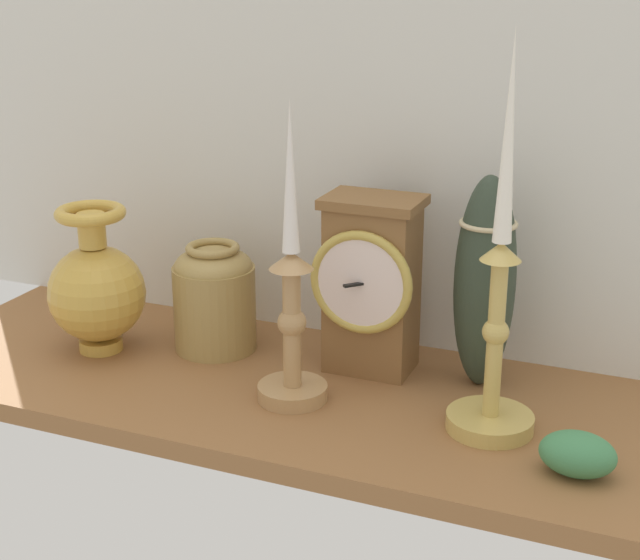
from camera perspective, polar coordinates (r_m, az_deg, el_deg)
name	(u,v)px	position (r cm, az deg, el deg)	size (l,w,h in cm)	color
ground_plane	(281,391)	(117.67, -2.37, -6.68)	(100.00, 36.00, 2.40)	#8E5E35
back_wall	(337,96)	(124.11, 1.06, 11.04)	(120.00, 2.00, 65.00)	silver
mantel_clock	(371,284)	(116.35, 3.07, -0.22)	(12.94, 10.37, 22.34)	brown
candlestick_tall_left	(292,312)	(108.50, -1.71, -1.93)	(8.29, 8.29, 35.38)	tan
candlestick_tall_center	(496,324)	(102.68, 10.56, -2.63)	(9.71, 9.71, 43.54)	tan
brass_vase_bulbous	(97,288)	(126.50, -13.29, -0.49)	(12.69, 12.69, 19.57)	gold
brass_vase_jar	(214,295)	(124.81, -6.38, -0.90)	(10.83, 10.83, 14.44)	#A28448
tall_ceramic_vase	(485,282)	(113.29, 9.89, -0.12)	(7.29, 7.29, 26.14)	#2E3A2C
ivy_sprig	(578,454)	(100.12, 15.25, -10.08)	(7.79, 5.46, 4.65)	#418451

